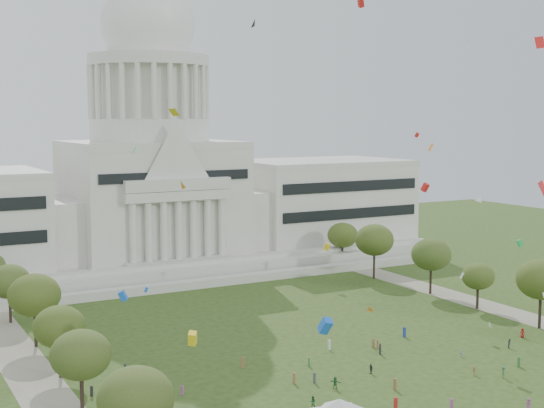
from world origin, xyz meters
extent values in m
plane|color=#2F4418|center=(0.00, 0.00, 0.00)|extent=(400.00, 400.00, 0.00)
cube|color=beige|center=(0.00, 115.00, 2.00)|extent=(160.00, 60.00, 4.00)
cube|color=beige|center=(0.00, 82.00, 1.00)|extent=(130.00, 3.00, 2.00)
cube|color=beige|center=(0.00, 90.00, 2.50)|extent=(140.00, 3.00, 5.00)
cube|color=beige|center=(55.00, 114.00, 15.00)|extent=(50.00, 34.00, 22.00)
cube|color=beige|center=(-27.00, 112.00, 12.00)|extent=(12.00, 26.00, 16.00)
cube|color=beige|center=(27.00, 112.00, 12.00)|extent=(12.00, 26.00, 16.00)
cube|color=beige|center=(0.00, 114.00, 18.00)|extent=(44.00, 38.00, 28.00)
cube|color=beige|center=(0.00, 94.00, 21.20)|extent=(28.00, 3.00, 2.40)
cube|color=black|center=(55.00, 96.80, 17.00)|extent=(46.00, 0.40, 11.00)
cylinder|color=beige|center=(0.00, 114.00, 37.40)|extent=(32.00, 32.00, 6.00)
cylinder|color=beige|center=(0.00, 114.00, 47.40)|extent=(28.00, 28.00, 14.00)
cylinder|color=beige|center=(0.00, 114.00, 55.90)|extent=(32.40, 32.40, 3.00)
cylinder|color=beige|center=(0.00, 114.00, 61.40)|extent=(22.00, 22.00, 8.00)
ellipsoid|color=white|center=(0.00, 114.00, 65.40)|extent=(25.00, 25.00, 26.20)
cube|color=gray|center=(-48.00, 30.00, 0.02)|extent=(8.00, 160.00, 0.04)
cube|color=gray|center=(48.00, 30.00, 0.02)|extent=(8.00, 160.00, 0.04)
ellipsoid|color=#37481B|center=(-44.07, -2.96, 8.97)|extent=(8.86, 8.86, 7.25)
cylinder|color=black|center=(-45.04, 17.30, 2.73)|extent=(0.56, 0.56, 5.47)
ellipsoid|color=#35471B|center=(-45.04, 17.30, 8.53)|extent=(8.42, 8.42, 6.89)
cylinder|color=black|center=(44.17, 17.44, 3.10)|extent=(0.56, 0.56, 6.20)
ellipsoid|color=#3C4D17|center=(44.17, 17.44, 9.68)|extent=(9.55, 9.55, 7.82)
cylinder|color=black|center=(-44.09, 33.92, 2.64)|extent=(0.56, 0.56, 5.27)
ellipsoid|color=#354715|center=(-44.09, 33.92, 8.23)|extent=(8.12, 8.12, 6.65)
cylinder|color=black|center=(44.40, 34.48, 2.28)|extent=(0.56, 0.56, 4.56)
ellipsoid|color=#3A511B|center=(44.40, 34.48, 7.11)|extent=(7.01, 7.01, 5.74)
cylinder|color=black|center=(-44.08, 52.42, 3.02)|extent=(0.56, 0.56, 6.03)
ellipsoid|color=#374714|center=(-44.08, 52.42, 9.41)|extent=(9.29, 9.29, 7.60)
cylinder|color=black|center=(44.76, 50.04, 2.98)|extent=(0.56, 0.56, 5.97)
ellipsoid|color=#344A1B|center=(44.76, 50.04, 9.31)|extent=(9.19, 9.19, 7.52)
cylinder|color=black|center=(-45.22, 71.01, 2.70)|extent=(0.56, 0.56, 5.41)
ellipsoid|color=#35471B|center=(-45.22, 71.01, 8.44)|extent=(8.33, 8.33, 6.81)
cylinder|color=black|center=(43.49, 70.19, 3.19)|extent=(0.56, 0.56, 6.37)
ellipsoid|color=#394B18|center=(43.49, 70.19, 9.94)|extent=(9.82, 9.82, 8.03)
cylinder|color=black|center=(45.96, 88.13, 2.73)|extent=(0.56, 0.56, 5.47)
ellipsoid|color=#3A4C15|center=(45.96, 88.13, 8.53)|extent=(8.42, 8.42, 6.89)
pyramid|color=silver|center=(-17.90, -5.50, 3.94)|extent=(10.17, 10.17, 2.13)
imported|color=#B21E1E|center=(36.43, 14.52, 0.90)|extent=(1.03, 1.03, 1.80)
imported|color=#4C4C51|center=(29.42, 10.92, 0.85)|extent=(0.96, 0.90, 1.69)
imported|color=olive|center=(13.80, 3.38, 0.76)|extent=(1.02, 1.07, 1.51)
imported|color=#26262B|center=(-0.18, 11.87, 0.80)|extent=(0.57, 0.97, 1.60)
imported|color=#33723F|center=(-8.89, 9.01, 0.92)|extent=(1.66, 1.70, 1.84)
imported|color=#994C8C|center=(10.14, -11.09, 0.86)|extent=(0.66, 0.91, 1.72)
imported|color=#33723F|center=(-16.02, 3.97, 0.91)|extent=(1.04, 0.98, 1.82)
imported|color=#33723F|center=(16.89, 0.14, 0.94)|extent=(1.22, 1.34, 1.87)
imported|color=silver|center=(18.40, 11.24, 0.70)|extent=(0.59, 0.89, 1.40)
cube|color=#994C8C|center=(0.27, -6.36, 0.92)|extent=(0.57, 0.54, 1.83)
cube|color=navy|center=(17.40, 25.37, 0.93)|extent=(0.50, 0.31, 1.87)
cube|color=#26262B|center=(-34.54, 31.02, 0.77)|extent=(0.41, 0.48, 1.54)
cube|color=olive|center=(-16.91, 24.10, 0.93)|extent=(0.57, 0.57, 1.86)
cube|color=#26262B|center=(-42.00, 23.65, 0.76)|extent=(0.47, 0.44, 1.52)
cube|color=olive|center=(-1.38, 4.15, 0.88)|extent=(0.47, 0.55, 1.77)
cube|color=olive|center=(8.41, 22.93, 0.78)|extent=(0.44, 0.30, 1.56)
cube|color=olive|center=(8.90, 22.15, 0.76)|extent=(0.27, 0.41, 1.51)
cube|color=#33723F|center=(23.10, 2.86, 0.82)|extent=(0.49, 0.50, 1.64)
cube|color=#33723F|center=(-6.98, 19.66, 0.74)|extent=(0.44, 0.46, 1.48)
cube|color=#B21E1E|center=(-6.29, -2.28, 0.93)|extent=(0.56, 0.45, 1.85)
cube|color=#4C4C51|center=(-10.37, 12.51, 0.83)|extent=(0.33, 0.47, 1.65)
cube|color=#26262B|center=(7.15, 19.21, 0.93)|extent=(0.55, 0.57, 1.86)
cube|color=silver|center=(0.82, 25.58, 0.89)|extent=(0.40, 0.53, 1.78)
cube|color=olive|center=(-13.25, 13.77, 0.87)|extent=(0.32, 0.48, 1.73)
cube|color=#994C8C|center=(-30.22, 17.57, 0.74)|extent=(0.42, 0.46, 1.47)
cube|color=silver|center=(-32.55, 21.38, 0.94)|extent=(0.35, 0.52, 1.88)
camera|label=1|loc=(-70.45, -83.09, 40.66)|focal=50.00mm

